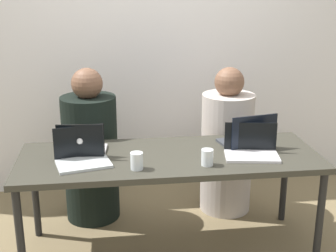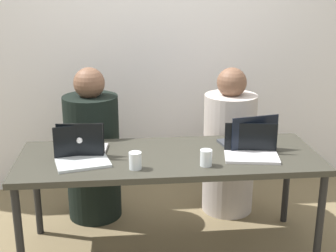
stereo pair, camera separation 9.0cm
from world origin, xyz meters
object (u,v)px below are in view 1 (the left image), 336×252
(laptop_back_right, at_px, (248,139))
(water_glass_right, at_px, (207,158))
(person_on_left, at_px, (91,153))
(water_glass_left, at_px, (137,162))
(person_on_right, at_px, (227,148))
(laptop_front_right, at_px, (251,149))
(laptop_back_left, at_px, (82,147))
(laptop_front_left, at_px, (82,156))

(laptop_back_right, relative_size, water_glass_right, 3.71)
(person_on_left, bearing_deg, water_glass_left, 126.34)
(person_on_left, bearing_deg, laptop_back_right, 171.87)
(person_on_left, height_order, laptop_back_right, person_on_left)
(water_glass_right, bearing_deg, person_on_right, 66.92)
(laptop_front_right, bearing_deg, water_glass_right, -149.68)
(laptop_back_right, xyz_separation_m, laptop_back_left, (-1.14, -0.02, -0.00))
(person_on_right, xyz_separation_m, laptop_front_left, (-1.11, -0.64, 0.24))
(person_on_left, xyz_separation_m, laptop_back_right, (1.11, -0.47, 0.23))
(laptop_front_left, distance_m, laptop_back_left, 0.15)
(person_on_left, xyz_separation_m, person_on_right, (1.09, -0.00, -0.01))
(laptop_back_right, bearing_deg, person_on_left, -34.81)
(laptop_front_left, bearing_deg, laptop_back_left, 78.11)
(person_on_right, distance_m, water_glass_right, 0.88)
(person_on_left, relative_size, water_glass_left, 11.31)
(person_on_right, bearing_deg, laptop_front_left, 32.03)
(person_on_right, bearing_deg, water_glass_right, 69.06)
(laptop_back_right, relative_size, laptop_back_left, 1.19)
(person_on_left, xyz_separation_m, laptop_front_left, (-0.03, -0.64, 0.23))
(laptop_back_left, xyz_separation_m, water_glass_left, (0.34, -0.30, -0.00))
(laptop_back_left, height_order, laptop_front_right, laptop_back_left)
(person_on_right, bearing_deg, water_glass_left, 47.52)
(water_glass_right, bearing_deg, person_on_left, 134.19)
(person_on_left, height_order, laptop_front_right, person_on_left)
(laptop_front_right, relative_size, water_glass_right, 3.64)
(laptop_back_right, distance_m, laptop_back_left, 1.14)
(water_glass_left, bearing_deg, laptop_back_left, 139.25)
(water_glass_left, bearing_deg, person_on_right, 45.38)
(laptop_back_left, relative_size, water_glass_left, 3.02)
(laptop_front_left, distance_m, water_glass_right, 0.79)
(laptop_front_right, xyz_separation_m, water_glass_right, (-0.32, -0.12, -0.00))
(water_glass_right, bearing_deg, laptop_back_left, 159.88)
(laptop_back_right, bearing_deg, water_glass_left, 9.62)
(water_glass_left, bearing_deg, laptop_front_left, 156.77)
(water_glass_left, bearing_deg, laptop_front_right, 9.71)
(laptop_back_right, xyz_separation_m, water_glass_left, (-0.80, -0.32, -0.01))
(person_on_left, bearing_deg, laptop_back_left, 101.18)
(laptop_front_right, bearing_deg, water_glass_left, -160.91)
(person_on_right, xyz_separation_m, laptop_back_left, (-1.12, -0.49, 0.24))
(person_on_right, distance_m, laptop_back_right, 0.53)
(laptop_front_right, distance_m, water_glass_right, 0.35)
(person_on_right, height_order, laptop_front_left, person_on_right)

